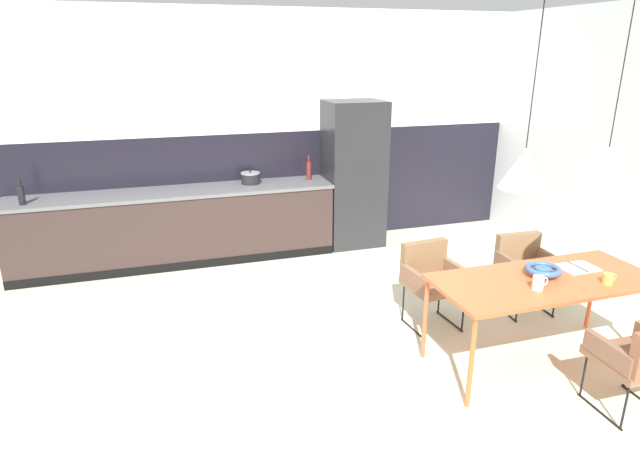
{
  "coord_description": "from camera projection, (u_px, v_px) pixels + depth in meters",
  "views": [
    {
      "loc": [
        -1.5,
        -3.25,
        2.44
      ],
      "look_at": [
        -0.18,
        0.99,
        0.97
      ],
      "focal_mm": 29.66,
      "sensor_mm": 36.0,
      "label": 1
    }
  ],
  "objects": [
    {
      "name": "armchair_by_stool",
      "position": [
        524.0,
        262.0,
        5.14
      ],
      "size": [
        0.51,
        0.5,
        0.74
      ],
      "rotation": [
        0.0,
        0.0,
        3.08
      ],
      "color": "brown",
      "rests_on": "ground"
    },
    {
      "name": "kitchen_counter",
      "position": [
        178.0,
        227.0,
        6.31
      ],
      "size": [
        3.74,
        0.63,
        0.89
      ],
      "color": "#332622",
      "rests_on": "ground"
    },
    {
      "name": "bottle_spice_small",
      "position": [
        21.0,
        194.0,
        5.58
      ],
      "size": [
        0.07,
        0.07,
        0.28
      ],
      "color": "black",
      "rests_on": "kitchen_counter"
    },
    {
      "name": "pendant_lamp_over_table_near",
      "position": [
        524.0,
        168.0,
        3.72
      ],
      "size": [
        0.33,
        0.33,
        1.38
      ],
      "color": "black"
    },
    {
      "name": "mug_dark_espresso",
      "position": [
        608.0,
        279.0,
        4.03
      ],
      "size": [
        0.12,
        0.08,
        0.08
      ],
      "color": "gold",
      "rests_on": "dining_table"
    },
    {
      "name": "back_wall_panel_upper",
      "position": [
        277.0,
        71.0,
        6.46
      ],
      "size": [
        6.7,
        0.12,
        1.47
      ],
      "primitive_type": "cube",
      "color": "silver",
      "rests_on": "back_wall_splashback_dark"
    },
    {
      "name": "mug_glass_clear",
      "position": [
        538.0,
        283.0,
        3.93
      ],
      "size": [
        0.13,
        0.08,
        0.11
      ],
      "color": "white",
      "rests_on": "dining_table"
    },
    {
      "name": "cooking_pot",
      "position": [
        251.0,
        178.0,
        6.49
      ],
      "size": [
        0.24,
        0.24,
        0.16
      ],
      "color": "black",
      "rests_on": "kitchen_counter"
    },
    {
      "name": "dining_table",
      "position": [
        545.0,
        284.0,
        4.15
      ],
      "size": [
        1.77,
        0.76,
        0.75
      ],
      "color": "#D2552D",
      "rests_on": "ground"
    },
    {
      "name": "bottle_wine_green",
      "position": [
        309.0,
        170.0,
        6.66
      ],
      "size": [
        0.06,
        0.06,
        0.31
      ],
      "color": "maroon",
      "rests_on": "kitchen_counter"
    },
    {
      "name": "armchair_corner_seat",
      "position": [
        430.0,
        273.0,
        4.84
      ],
      "size": [
        0.52,
        0.51,
        0.77
      ],
      "rotation": [
        0.0,
        0.0,
        3.22
      ],
      "color": "brown",
      "rests_on": "ground"
    },
    {
      "name": "ground_plane",
      "position": [
        379.0,
        379.0,
        4.13
      ],
      "size": [
        8.83,
        8.83,
        0.0
      ],
      "primitive_type": "plane",
      "color": "beige"
    },
    {
      "name": "back_wall_splashback_dark",
      "position": [
        280.0,
        188.0,
        6.93
      ],
      "size": [
        6.7,
        0.12,
        1.47
      ],
      "primitive_type": "cube",
      "color": "black",
      "rests_on": "ground"
    },
    {
      "name": "fruit_bowl",
      "position": [
        543.0,
        270.0,
        4.17
      ],
      "size": [
        0.28,
        0.28,
        0.08
      ],
      "color": "#33607F",
      "rests_on": "dining_table"
    },
    {
      "name": "open_book",
      "position": [
        578.0,
        267.0,
        4.33
      ],
      "size": [
        0.3,
        0.22,
        0.02
      ],
      "color": "white",
      "rests_on": "dining_table"
    },
    {
      "name": "pendant_lamp_over_table_far",
      "position": [
        606.0,
        165.0,
        3.91
      ],
      "size": [
        0.35,
        0.35,
        1.38
      ],
      "color": "black"
    },
    {
      "name": "refrigerator_column",
      "position": [
        354.0,
        174.0,
        6.79
      ],
      "size": [
        0.72,
        0.6,
        1.86
      ],
      "primitive_type": "cube",
      "color": "#232326",
      "rests_on": "ground"
    }
  ]
}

